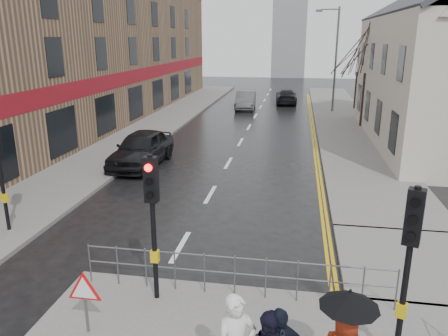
% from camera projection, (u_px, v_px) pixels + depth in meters
% --- Properties ---
extents(ground, '(120.00, 120.00, 0.00)m').
position_uv_depth(ground, '(146.00, 306.00, 9.93)').
color(ground, black).
rests_on(ground, ground).
extents(left_pavement, '(4.00, 44.00, 0.14)m').
position_uv_depth(left_pavement, '(166.00, 118.00, 32.67)').
color(left_pavement, '#605E5B').
rests_on(left_pavement, ground).
extents(right_pavement, '(4.00, 40.00, 0.14)m').
position_uv_depth(right_pavement, '(342.00, 119.00, 32.49)').
color(right_pavement, '#605E5B').
rests_on(right_pavement, ground).
extents(pavement_bridge_right, '(4.00, 4.20, 0.14)m').
position_uv_depth(pavement_bridge_right, '(415.00, 263.00, 11.71)').
color(pavement_bridge_right, '#605E5B').
rests_on(pavement_bridge_right, ground).
extents(building_left_terrace, '(8.00, 42.00, 10.00)m').
position_uv_depth(building_left_terrace, '(85.00, 50.00, 31.18)').
color(building_left_terrace, '#8F6E52').
rests_on(building_left_terrace, ground).
extents(church_tower, '(5.00, 5.00, 18.00)m').
position_uv_depth(church_tower, '(290.00, 16.00, 65.67)').
color(church_tower, gray).
rests_on(church_tower, ground).
extents(traffic_signal_near_left, '(0.28, 0.27, 3.40)m').
position_uv_depth(traffic_signal_near_left, '(152.00, 203.00, 9.38)').
color(traffic_signal_near_left, black).
rests_on(traffic_signal_near_left, near_pavement).
extents(traffic_signal_near_right, '(0.34, 0.33, 3.40)m').
position_uv_depth(traffic_signal_near_right, '(410.00, 246.00, 7.45)').
color(traffic_signal_near_right, black).
rests_on(traffic_signal_near_right, near_pavement).
extents(guard_railing_front, '(7.14, 0.04, 1.00)m').
position_uv_depth(guard_railing_front, '(235.00, 267.00, 9.94)').
color(guard_railing_front, '#595B5E').
rests_on(guard_railing_front, near_pavement).
extents(warning_sign, '(0.80, 0.07, 1.35)m').
position_uv_depth(warning_sign, '(84.00, 293.00, 8.62)').
color(warning_sign, '#595B5E').
rests_on(warning_sign, near_pavement).
extents(street_lamp, '(1.83, 0.25, 8.00)m').
position_uv_depth(street_lamp, '(334.00, 53.00, 34.10)').
color(street_lamp, '#595B5E').
rests_on(street_lamp, right_pavement).
extents(tree_near, '(2.40, 2.40, 6.58)m').
position_uv_depth(tree_near, '(368.00, 49.00, 28.05)').
color(tree_near, '#2F201A').
rests_on(tree_near, right_pavement).
extents(tree_far, '(2.40, 2.40, 5.64)m').
position_uv_depth(tree_far, '(359.00, 56.00, 35.73)').
color(tree_far, '#2F201A').
rests_on(tree_far, right_pavement).
extents(car_parked, '(2.15, 4.95, 1.66)m').
position_uv_depth(car_parked, '(142.00, 149.00, 20.65)').
color(car_parked, black).
rests_on(car_parked, ground).
extents(car_mid, '(1.79, 4.56, 1.48)m').
position_uv_depth(car_mid, '(246.00, 100.00, 37.20)').
color(car_mid, '#484B4E').
rests_on(car_mid, ground).
extents(car_far, '(2.10, 4.64, 1.32)m').
position_uv_depth(car_far, '(286.00, 97.00, 40.12)').
color(car_far, black).
rests_on(car_far, ground).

